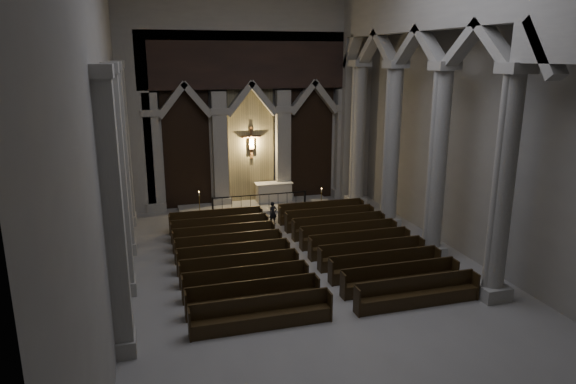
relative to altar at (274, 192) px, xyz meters
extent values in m
plane|color=gray|center=(-1.15, -11.21, -0.69)|extent=(24.00, 24.00, 0.00)
cube|color=gray|center=(-1.15, 0.79, 5.31)|extent=(14.00, 0.10, 12.00)
cube|color=gray|center=(-8.15, -11.21, 5.31)|extent=(0.10, 24.00, 12.00)
cube|color=gray|center=(5.85, -11.21, 5.31)|extent=(0.10, 24.00, 12.00)
cube|color=#A7A49C|center=(-6.55, 0.29, 2.51)|extent=(0.80, 0.50, 6.40)
cube|color=#A7A49C|center=(-6.55, 0.29, -0.44)|extent=(1.05, 0.70, 0.50)
cube|color=#A7A49C|center=(-6.55, 0.29, 4.66)|extent=(1.00, 0.65, 0.35)
cube|color=#A7A49C|center=(-2.95, 0.29, 2.51)|extent=(0.80, 0.50, 6.40)
cube|color=#A7A49C|center=(-2.95, 0.29, -0.44)|extent=(1.05, 0.70, 0.50)
cube|color=#A7A49C|center=(-2.95, 0.29, 4.66)|extent=(1.00, 0.65, 0.35)
cube|color=#A7A49C|center=(0.65, 0.29, 2.51)|extent=(0.80, 0.50, 6.40)
cube|color=#A7A49C|center=(0.65, 0.29, -0.44)|extent=(1.05, 0.70, 0.50)
cube|color=#A7A49C|center=(0.65, 0.29, 4.66)|extent=(1.00, 0.65, 0.35)
cube|color=#A7A49C|center=(4.25, 0.29, 2.51)|extent=(0.80, 0.50, 6.40)
cube|color=#A7A49C|center=(4.25, 0.29, -0.44)|extent=(1.05, 0.70, 0.50)
cube|color=#A7A49C|center=(4.25, 0.29, 4.66)|extent=(1.00, 0.65, 0.35)
cube|color=black|center=(-4.75, 0.64, 2.81)|extent=(2.60, 0.15, 7.00)
cube|color=#988B62|center=(-1.15, 0.64, 2.81)|extent=(2.60, 0.15, 7.00)
cube|color=black|center=(2.45, 0.64, 2.81)|extent=(2.60, 0.15, 7.00)
cube|color=black|center=(-1.15, 0.29, 7.31)|extent=(12.00, 0.50, 3.00)
cube|color=#A7A49C|center=(-7.35, 0.29, 3.81)|extent=(1.60, 0.50, 9.00)
cube|color=#A7A49C|center=(5.05, 0.29, 3.81)|extent=(1.60, 0.50, 9.00)
cube|color=#A7A49C|center=(-1.15, 0.29, 9.81)|extent=(14.00, 0.50, 3.00)
plane|color=#F1C16C|center=(-1.15, 0.61, 2.81)|extent=(1.50, 0.00, 1.50)
cube|color=brown|center=(-1.15, 0.52, 2.81)|extent=(0.13, 0.08, 1.80)
cube|color=brown|center=(-1.15, 0.52, 3.16)|extent=(1.10, 0.08, 0.13)
cube|color=tan|center=(-1.15, 0.46, 2.76)|extent=(0.26, 0.10, 0.60)
sphere|color=tan|center=(-1.15, 0.46, 3.16)|extent=(0.17, 0.17, 0.17)
cylinder|color=tan|center=(-1.41, 0.46, 3.13)|extent=(0.45, 0.08, 0.08)
cylinder|color=tan|center=(-0.89, 0.46, 3.13)|extent=(0.45, 0.08, 0.08)
cube|color=#A7A49C|center=(4.35, -1.71, -0.44)|extent=(1.00, 1.00, 0.50)
cylinder|color=#A7A49C|center=(4.35, -1.71, 3.31)|extent=(0.70, 0.70, 7.50)
cube|color=#A7A49C|center=(4.35, -1.71, 7.16)|extent=(0.95, 0.95, 0.35)
cube|color=#A7A49C|center=(4.35, -5.71, -0.44)|extent=(1.00, 1.00, 0.50)
cylinder|color=#A7A49C|center=(4.35, -5.71, 3.31)|extent=(0.70, 0.70, 7.50)
cube|color=#A7A49C|center=(4.35, -5.71, 7.16)|extent=(0.95, 0.95, 0.35)
cube|color=#A7A49C|center=(4.35, -9.71, -0.44)|extent=(1.00, 1.00, 0.50)
cylinder|color=#A7A49C|center=(4.35, -9.71, 3.31)|extent=(0.70, 0.70, 7.50)
cube|color=#A7A49C|center=(4.35, -9.71, 7.16)|extent=(0.95, 0.95, 0.35)
cube|color=#A7A49C|center=(4.35, -13.71, -0.44)|extent=(1.00, 1.00, 0.50)
cylinder|color=#A7A49C|center=(4.35, -13.71, 3.31)|extent=(0.70, 0.70, 7.50)
cube|color=#A7A49C|center=(4.35, -13.71, 7.16)|extent=(0.95, 0.95, 0.35)
cube|color=#A7A49C|center=(4.35, 0.19, 3.91)|extent=(0.55, 1.20, 9.20)
cube|color=#A7A49C|center=(-7.90, -1.71, -0.44)|extent=(0.60, 1.00, 0.50)
cube|color=#A7A49C|center=(-7.90, -1.71, 3.31)|extent=(0.50, 0.80, 7.50)
cube|color=#A7A49C|center=(-7.90, -1.71, 7.16)|extent=(0.60, 1.00, 0.35)
cube|color=#A7A49C|center=(-7.90, -5.71, -0.44)|extent=(0.60, 1.00, 0.50)
cube|color=#A7A49C|center=(-7.90, -5.71, 3.31)|extent=(0.50, 0.80, 7.50)
cube|color=#A7A49C|center=(-7.90, -5.71, 7.16)|extent=(0.60, 1.00, 0.35)
cube|color=#A7A49C|center=(-7.90, -9.71, -0.44)|extent=(0.60, 1.00, 0.50)
cube|color=#A7A49C|center=(-7.90, -9.71, 3.31)|extent=(0.50, 0.80, 7.50)
cube|color=#A7A49C|center=(-7.90, -9.71, 7.16)|extent=(0.60, 1.00, 0.35)
cube|color=#A7A49C|center=(-7.90, -13.71, -0.44)|extent=(0.60, 1.00, 0.50)
cube|color=#A7A49C|center=(-7.90, -13.71, 3.31)|extent=(0.50, 0.80, 7.50)
cube|color=#A7A49C|center=(-7.90, -13.71, 7.16)|extent=(0.60, 1.00, 0.35)
cube|color=#A7A49C|center=(-1.15, -0.61, -0.62)|extent=(8.50, 2.60, 0.15)
cube|color=beige|center=(0.00, 0.00, -0.02)|extent=(1.96, 0.76, 1.04)
cube|color=white|center=(0.00, 0.00, 0.51)|extent=(2.13, 0.85, 0.04)
cube|color=black|center=(-1.15, -1.47, 0.28)|extent=(5.12, 0.05, 0.05)
cube|color=black|center=(-3.71, -1.47, -0.18)|extent=(0.09, 0.09, 1.02)
cube|color=black|center=(1.40, -1.47, -0.18)|extent=(0.09, 0.09, 1.02)
cylinder|color=black|center=(-3.20, -1.47, -0.21)|extent=(0.02, 0.02, 0.94)
cylinder|color=black|center=(-2.69, -1.47, -0.21)|extent=(0.02, 0.02, 0.94)
cylinder|color=black|center=(-2.18, -1.47, -0.21)|extent=(0.02, 0.02, 0.94)
cylinder|color=black|center=(-1.67, -1.47, -0.21)|extent=(0.02, 0.02, 0.94)
cylinder|color=black|center=(-1.15, -1.47, -0.21)|extent=(0.02, 0.02, 0.94)
cylinder|color=black|center=(-0.64, -1.47, -0.21)|extent=(0.02, 0.02, 0.94)
cylinder|color=black|center=(-0.13, -1.47, -0.21)|extent=(0.02, 0.02, 0.94)
cylinder|color=black|center=(0.38, -1.47, -0.21)|extent=(0.02, 0.02, 0.94)
cylinder|color=black|center=(0.89, -1.47, -0.21)|extent=(0.02, 0.02, 0.94)
cylinder|color=#A78633|center=(-4.39, -1.43, -0.67)|extent=(0.24, 0.24, 0.05)
cylinder|color=#A78633|center=(-4.39, -1.43, -0.10)|extent=(0.04, 0.04, 1.13)
cylinder|color=#A78633|center=(-4.39, -1.43, 0.46)|extent=(0.12, 0.12, 0.02)
cylinder|color=beige|center=(-4.39, -1.43, 0.56)|extent=(0.05, 0.05, 0.20)
sphere|color=#E4A74F|center=(-4.39, -1.43, 0.68)|extent=(0.04, 0.04, 0.04)
cylinder|color=#A78633|center=(2.07, -2.32, -0.67)|extent=(0.22, 0.22, 0.05)
cylinder|color=#A78633|center=(2.07, -2.32, -0.13)|extent=(0.03, 0.03, 1.07)
cylinder|color=#A78633|center=(2.07, -2.32, 0.40)|extent=(0.11, 0.11, 0.02)
cylinder|color=beige|center=(2.07, -2.32, 0.50)|extent=(0.04, 0.04, 0.19)
sphere|color=#E4A74F|center=(2.07, -2.32, 0.61)|extent=(0.04, 0.04, 0.04)
cube|color=black|center=(-3.85, -3.84, -0.45)|extent=(4.44, 0.42, 0.48)
cube|color=black|center=(-3.85, -3.64, 0.05)|extent=(4.44, 0.07, 0.53)
cube|color=black|center=(-6.07, -3.84, -0.22)|extent=(0.06, 0.48, 0.95)
cube|color=black|center=(-1.64, -3.84, -0.22)|extent=(0.06, 0.48, 0.95)
cube|color=black|center=(1.55, -3.84, -0.45)|extent=(4.44, 0.42, 0.48)
cube|color=black|center=(1.55, -3.64, 0.05)|extent=(4.44, 0.07, 0.53)
cube|color=black|center=(-0.67, -3.84, -0.22)|extent=(0.06, 0.48, 0.95)
cube|color=black|center=(3.76, -3.84, -0.22)|extent=(0.06, 0.48, 0.95)
cube|color=black|center=(-3.85, -5.05, -0.45)|extent=(4.44, 0.42, 0.48)
cube|color=black|center=(-3.85, -4.85, 0.05)|extent=(4.44, 0.07, 0.53)
cube|color=black|center=(-6.07, -5.05, -0.22)|extent=(0.06, 0.48, 0.95)
cube|color=black|center=(-1.64, -5.05, -0.22)|extent=(0.06, 0.48, 0.95)
cube|color=black|center=(1.55, -5.05, -0.45)|extent=(4.44, 0.42, 0.48)
cube|color=black|center=(1.55, -4.85, 0.05)|extent=(4.44, 0.07, 0.53)
cube|color=black|center=(-0.67, -5.05, -0.22)|extent=(0.06, 0.48, 0.95)
cube|color=black|center=(3.76, -5.05, -0.22)|extent=(0.06, 0.48, 0.95)
cube|color=black|center=(-3.85, -6.26, -0.45)|extent=(4.44, 0.42, 0.48)
cube|color=black|center=(-3.85, -6.06, 0.05)|extent=(4.44, 0.07, 0.53)
cube|color=black|center=(-6.07, -6.26, -0.22)|extent=(0.06, 0.48, 0.95)
cube|color=black|center=(-1.64, -6.26, -0.22)|extent=(0.06, 0.48, 0.95)
cube|color=black|center=(1.55, -6.26, -0.45)|extent=(4.44, 0.42, 0.48)
cube|color=black|center=(1.55, -6.06, 0.05)|extent=(4.44, 0.07, 0.53)
cube|color=black|center=(-0.67, -6.26, -0.22)|extent=(0.06, 0.48, 0.95)
cube|color=black|center=(3.76, -6.26, -0.22)|extent=(0.06, 0.48, 0.95)
cube|color=black|center=(-3.85, -7.47, -0.45)|extent=(4.44, 0.42, 0.48)
cube|color=black|center=(-3.85, -7.27, 0.05)|extent=(4.44, 0.07, 0.53)
cube|color=black|center=(-6.07, -7.47, -0.22)|extent=(0.06, 0.48, 0.95)
cube|color=black|center=(-1.64, -7.47, -0.22)|extent=(0.06, 0.48, 0.95)
cube|color=black|center=(1.55, -7.47, -0.45)|extent=(4.44, 0.42, 0.48)
cube|color=black|center=(1.55, -7.27, 0.05)|extent=(4.44, 0.07, 0.53)
cube|color=black|center=(-0.67, -7.47, -0.22)|extent=(0.06, 0.48, 0.95)
cube|color=black|center=(3.76, -7.47, -0.22)|extent=(0.06, 0.48, 0.95)
cube|color=black|center=(-3.85, -8.68, -0.45)|extent=(4.44, 0.42, 0.48)
cube|color=black|center=(-3.85, -8.48, 0.05)|extent=(4.44, 0.07, 0.53)
cube|color=black|center=(-6.07, -8.68, -0.22)|extent=(0.06, 0.48, 0.95)
cube|color=black|center=(-1.64, -8.68, -0.22)|extent=(0.06, 0.48, 0.95)
cube|color=black|center=(1.55, -8.68, -0.45)|extent=(4.44, 0.42, 0.48)
cube|color=black|center=(1.55, -8.48, 0.05)|extent=(4.44, 0.07, 0.53)
cube|color=black|center=(-0.67, -8.68, -0.22)|extent=(0.06, 0.48, 0.95)
cube|color=black|center=(3.76, -8.68, -0.22)|extent=(0.06, 0.48, 0.95)
cube|color=black|center=(-3.85, -9.89, -0.45)|extent=(4.44, 0.42, 0.48)
cube|color=black|center=(-3.85, -9.69, 0.05)|extent=(4.44, 0.07, 0.53)
cube|color=black|center=(-6.07, -9.89, -0.22)|extent=(0.06, 0.48, 0.95)
cube|color=black|center=(-1.64, -9.89, -0.22)|extent=(0.06, 0.48, 0.95)
cube|color=black|center=(1.55, -9.89, -0.45)|extent=(4.44, 0.42, 0.48)
cube|color=black|center=(1.55, -9.69, 0.05)|extent=(4.44, 0.07, 0.53)
cube|color=black|center=(-0.67, -9.89, -0.22)|extent=(0.06, 0.48, 0.95)
cube|color=black|center=(3.76, -9.89, -0.22)|extent=(0.06, 0.48, 0.95)
cube|color=black|center=(-3.85, -11.10, -0.45)|extent=(4.44, 0.42, 0.48)
cube|color=black|center=(-3.85, -10.90, 0.05)|extent=(4.44, 0.07, 0.53)
cube|color=black|center=(-6.07, -11.10, -0.22)|extent=(0.06, 0.48, 0.95)
cube|color=black|center=(-1.64, -11.10, -0.22)|extent=(0.06, 0.48, 0.95)
cube|color=black|center=(1.55, -11.10, -0.45)|extent=(4.44, 0.42, 0.48)
cube|color=black|center=(1.55, -10.90, 0.05)|extent=(4.44, 0.07, 0.53)
cube|color=black|center=(-0.67, -11.10, -0.22)|extent=(0.06, 0.48, 0.95)
cube|color=black|center=(3.76, -11.10, -0.22)|extent=(0.06, 0.48, 0.95)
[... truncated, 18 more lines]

